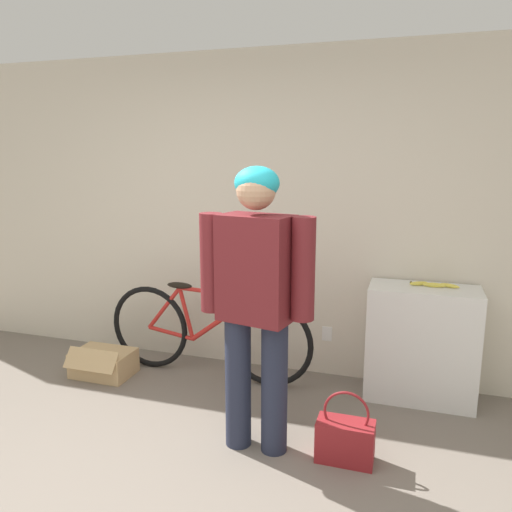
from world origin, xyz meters
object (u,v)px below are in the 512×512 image
at_px(handbag, 345,439).
at_px(cardboard_box, 103,363).
at_px(banana, 433,285).
at_px(person, 256,290).
at_px(bicycle, 206,332).

relative_size(handbag, cardboard_box, 0.93).
bearing_deg(handbag, banana, 64.54).
bearing_deg(banana, handbag, -115.46).
bearing_deg(person, bicycle, 140.80).
bearing_deg(handbag, person, -177.80).
bearing_deg(bicycle, banana, 7.30).
bearing_deg(banana, person, -135.27).
height_order(bicycle, cardboard_box, bicycle).
bearing_deg(person, cardboard_box, 169.97).
relative_size(bicycle, cardboard_box, 3.72).
bearing_deg(banana, cardboard_box, -170.79).
xyz_separation_m(person, banana, (1.02, 1.01, -0.14)).
xyz_separation_m(banana, cardboard_box, (-2.53, -0.41, -0.77)).
distance_m(person, banana, 1.44).
xyz_separation_m(person, handbag, (0.55, 0.02, -0.88)).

